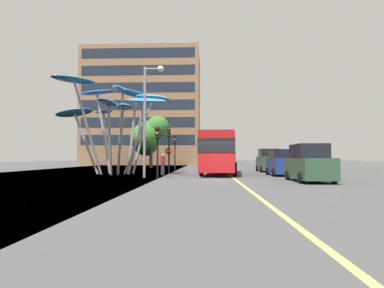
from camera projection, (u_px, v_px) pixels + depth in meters
The scene contains 15 objects.
ground at pixel (205, 180), 21.37m from camera, with size 120.00×240.00×0.10m.
red_bus at pixel (220, 151), 27.83m from camera, with size 3.54×11.01×3.53m.
leaf_sculpture at pixel (117, 104), 27.95m from camera, with size 9.97×9.06×7.88m.
traffic_light_kerb_near at pixel (157, 141), 22.46m from camera, with size 0.28×0.42×3.43m.
traffic_light_kerb_far at pixel (169, 140), 27.97m from camera, with size 0.28×0.42×3.91m.
traffic_light_island_mid at pixel (175, 145), 33.30m from camera, with size 0.28×0.42×3.60m.
car_parked_near at pixel (309, 164), 19.23m from camera, with size 1.98×4.54×2.17m.
car_parked_mid at pixel (282, 163), 25.47m from camera, with size 1.91×3.94×2.01m.
car_parked_far at pixel (268, 161), 32.32m from camera, with size 1.99×3.93×2.23m.
street_lamp at pixel (149, 107), 23.04m from camera, with size 1.40×0.44×7.78m.
tree_pavement_near at pixel (149, 133), 44.60m from camera, with size 4.90×5.35×7.10m.
tree_pavement_far at pixel (146, 140), 50.94m from camera, with size 3.96×4.46×6.47m.
pedestrian at pixel (163, 164), 26.21m from camera, with size 0.34×0.34×1.69m.
no_entry_sign at pixel (168, 156), 30.61m from camera, with size 0.60×0.12×2.27m.
backdrop_building at pixel (145, 109), 65.84m from camera, with size 21.66×13.96×21.76m.
Camera 1 is at (-0.67, -21.46, 1.41)m, focal length 31.12 mm.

